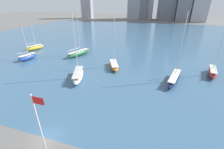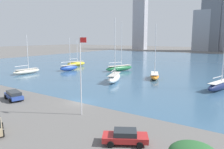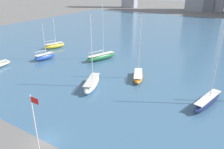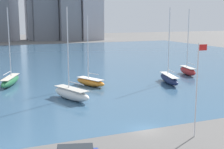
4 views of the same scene
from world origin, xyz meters
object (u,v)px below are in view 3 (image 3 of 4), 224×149
object	(u,v)px
sailboat_white	(92,83)
sailboat_orange	(138,76)
sailboat_navy	(208,101)
sailboat_yellow	(54,46)
sailboat_blue	(45,57)
sailboat_green	(101,57)
flag_pole	(37,135)

from	to	relation	value
sailboat_white	sailboat_orange	distance (m)	11.80
sailboat_navy	sailboat_yellow	bearing A→B (deg)	-179.18
sailboat_blue	sailboat_green	bearing A→B (deg)	44.45
sailboat_navy	sailboat_white	xyz separation A→B (m)	(-23.37, -5.45, 0.07)
flag_pole	sailboat_navy	size ratio (longest dim) A/B	0.69
sailboat_blue	sailboat_orange	size ratio (longest dim) A/B	0.75
flag_pole	sailboat_orange	xyz separation A→B (m)	(-2.45, 32.11, -5.18)
sailboat_orange	sailboat_blue	bearing A→B (deg)	160.25
sailboat_navy	sailboat_orange	world-z (taller)	sailboat_navy
sailboat_blue	sailboat_green	size ratio (longest dim) A/B	0.68
sailboat_yellow	sailboat_orange	bearing A→B (deg)	9.64
sailboat_white	sailboat_blue	bearing A→B (deg)	140.74
sailboat_blue	sailboat_yellow	xyz separation A→B (m)	(-6.56, 10.47, -0.05)
sailboat_green	sailboat_orange	world-z (taller)	sailboat_green
sailboat_blue	flag_pole	bearing A→B (deg)	-29.77
sailboat_navy	sailboat_green	bearing A→B (deg)	175.11
sailboat_blue	sailboat_orange	world-z (taller)	sailboat_orange
sailboat_white	flag_pole	bearing A→B (deg)	-89.11
sailboat_blue	sailboat_yellow	distance (m)	12.36
sailboat_blue	sailboat_white	size ratio (longest dim) A/B	0.69
flag_pole	sailboat_green	distance (m)	43.21
flag_pole	sailboat_yellow	xyz separation A→B (m)	(-39.15, 40.45, -5.10)
sailboat_blue	sailboat_green	xyz separation A→B (m)	(14.57, 8.97, 0.01)
flag_pole	sailboat_blue	xyz separation A→B (m)	(-32.59, 29.98, -5.06)
flag_pole	sailboat_yellow	bearing A→B (deg)	134.06
sailboat_green	sailboat_orange	xyz separation A→B (m)	(15.57, -6.83, -0.13)
sailboat_green	sailboat_yellow	bearing A→B (deg)	-162.77
flag_pole	sailboat_orange	distance (m)	32.62
sailboat_blue	sailboat_navy	bearing A→B (deg)	10.25
sailboat_navy	sailboat_orange	bearing A→B (deg)	179.78
sailboat_yellow	sailboat_orange	size ratio (longest dim) A/B	0.72
sailboat_white	sailboat_navy	bearing A→B (deg)	-8.22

